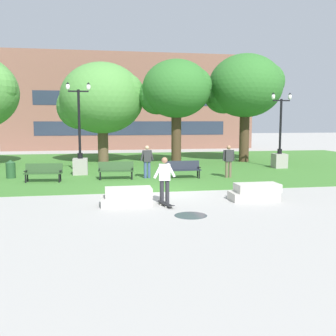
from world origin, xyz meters
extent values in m
plane|color=#A3A09B|center=(0.00, 0.00, 0.00)|extent=(140.00, 140.00, 0.00)
cube|color=#3D752D|center=(0.00, 10.00, 0.01)|extent=(40.00, 20.00, 0.02)
cube|color=#B2ADA3|center=(-1.47, -2.36, 0.16)|extent=(1.80, 0.90, 0.32)
cube|color=#BBB6AB|center=(-1.38, -2.36, 0.48)|extent=(1.66, 0.83, 0.32)
cube|color=#B2ADA3|center=(3.39, -2.29, 0.16)|extent=(1.80, 0.90, 0.32)
cube|color=#BBB6AB|center=(3.54, -2.29, 0.48)|extent=(1.66, 0.83, 0.32)
cylinder|color=#28282D|center=(0.04, -2.30, 0.43)|extent=(0.15, 0.15, 0.86)
cylinder|color=#28282D|center=(-0.16, -2.29, 0.43)|extent=(0.15, 0.15, 0.86)
cube|color=white|center=(-0.06, -2.29, 1.16)|extent=(0.41, 0.27, 0.60)
cylinder|color=white|center=(0.20, -2.18, 1.21)|extent=(0.35, 0.12, 0.54)
cylinder|color=white|center=(-0.32, -2.40, 1.21)|extent=(0.35, 0.12, 0.54)
sphere|color=#9E7051|center=(-0.06, -2.29, 1.60)|extent=(0.22, 0.22, 0.22)
cube|color=black|center=(-0.09, -2.78, 0.09)|extent=(0.41, 0.82, 0.02)
cube|color=black|center=(0.04, -3.21, 0.11)|extent=(0.22, 0.17, 0.06)
cube|color=black|center=(-0.21, -2.35, 0.11)|extent=(0.22, 0.17, 0.06)
cylinder|color=silver|center=(0.08, -2.96, 0.03)|extent=(0.04, 0.06, 0.06)
cylinder|color=silver|center=(-0.13, -3.02, 0.03)|extent=(0.04, 0.06, 0.06)
cylinder|color=silver|center=(-0.04, -2.54, 0.03)|extent=(0.04, 0.06, 0.06)
cylinder|color=silver|center=(-0.25, -2.60, 0.03)|extent=(0.04, 0.06, 0.06)
cylinder|color=#47515B|center=(0.47, -4.25, 0.00)|extent=(1.06, 1.06, 0.01)
cube|color=#284723|center=(-5.11, 3.48, 0.46)|extent=(1.84, 0.63, 0.05)
cube|color=#284723|center=(-5.09, 3.73, 0.69)|extent=(1.80, 0.32, 0.46)
cube|color=black|center=(-5.95, 3.57, 0.58)|extent=(0.10, 0.40, 0.04)
cube|color=black|center=(-4.28, 3.39, 0.58)|extent=(0.10, 0.40, 0.04)
cylinder|color=black|center=(-5.93, 3.41, 0.23)|extent=(0.07, 0.07, 0.41)
cylinder|color=black|center=(-4.34, 3.24, 0.23)|extent=(0.07, 0.07, 0.41)
cylinder|color=black|center=(-5.89, 3.73, 0.23)|extent=(0.07, 0.07, 0.41)
cylinder|color=black|center=(-4.30, 3.56, 0.23)|extent=(0.07, 0.07, 0.41)
cube|color=#284723|center=(-1.56, 3.75, 0.46)|extent=(1.82, 0.51, 0.05)
cube|color=#284723|center=(-1.55, 4.00, 0.69)|extent=(1.80, 0.19, 0.46)
cube|color=black|center=(-2.40, 3.78, 0.58)|extent=(0.08, 0.40, 0.04)
cube|color=black|center=(-0.72, 3.71, 0.58)|extent=(0.08, 0.40, 0.04)
cylinder|color=black|center=(-2.37, 3.62, 0.23)|extent=(0.07, 0.07, 0.41)
cylinder|color=black|center=(-0.77, 3.56, 0.23)|extent=(0.07, 0.07, 0.41)
cylinder|color=black|center=(-2.36, 3.94, 0.23)|extent=(0.07, 0.07, 0.41)
cylinder|color=black|center=(-0.76, 3.88, 0.23)|extent=(0.07, 0.07, 0.41)
cube|color=#1E232D|center=(1.92, 3.53, 0.46)|extent=(1.81, 0.48, 0.05)
cube|color=#1E232D|center=(1.91, 3.78, 0.69)|extent=(1.80, 0.17, 0.46)
cube|color=black|center=(1.08, 3.50, 0.58)|extent=(0.07, 0.40, 0.04)
cube|color=black|center=(2.76, 3.55, 0.58)|extent=(0.07, 0.40, 0.04)
cylinder|color=black|center=(1.12, 3.35, 0.23)|extent=(0.07, 0.07, 0.41)
cylinder|color=black|center=(2.72, 3.39, 0.23)|extent=(0.07, 0.07, 0.41)
cylinder|color=black|center=(1.11, 3.67, 0.23)|extent=(0.07, 0.07, 0.41)
cylinder|color=black|center=(2.71, 3.71, 0.23)|extent=(0.07, 0.07, 0.41)
cube|color=gray|center=(8.87, 6.93, 0.47)|extent=(0.80, 0.80, 0.90)
cylinder|color=black|center=(8.87, 6.93, 1.07)|extent=(0.28, 0.28, 0.30)
cylinder|color=black|center=(8.87, 6.93, 2.63)|extent=(0.14, 0.14, 3.43)
cube|color=black|center=(8.87, 6.93, 4.25)|extent=(1.10, 0.08, 0.08)
ellipsoid|color=white|center=(8.32, 6.93, 4.49)|extent=(0.22, 0.22, 0.36)
cone|color=black|center=(8.32, 6.93, 4.68)|extent=(0.20, 0.20, 0.13)
ellipsoid|color=white|center=(9.42, 6.93, 4.49)|extent=(0.22, 0.22, 0.36)
cone|color=black|center=(9.42, 6.93, 4.68)|extent=(0.20, 0.20, 0.13)
cube|color=gray|center=(-3.44, 6.00, 0.47)|extent=(0.80, 0.80, 0.90)
cylinder|color=black|center=(-3.44, 6.00, 1.07)|extent=(0.28, 0.28, 0.30)
cylinder|color=black|center=(-3.44, 6.00, 2.81)|extent=(0.14, 0.14, 3.78)
cube|color=black|center=(-3.44, 6.00, 4.60)|extent=(1.10, 0.08, 0.08)
ellipsoid|color=white|center=(-3.99, 6.00, 4.84)|extent=(0.22, 0.22, 0.36)
cone|color=black|center=(-3.99, 6.00, 5.04)|extent=(0.20, 0.20, 0.13)
ellipsoid|color=white|center=(-2.89, 6.00, 4.84)|extent=(0.22, 0.22, 0.36)
cone|color=black|center=(-2.89, 6.00, 5.04)|extent=(0.20, 0.20, 0.13)
cylinder|color=brown|center=(-2.11, 12.06, 1.49)|extent=(0.73, 0.73, 2.95)
ellipsoid|color=#4C893D|center=(-2.11, 12.06, 4.57)|extent=(5.83, 5.83, 4.95)
sphere|color=#4C893D|center=(-3.72, 12.64, 3.99)|extent=(3.21, 3.21, 3.21)
sphere|color=#4C893D|center=(-0.66, 11.48, 4.86)|extent=(2.91, 2.91, 2.91)
cylinder|color=#42301E|center=(8.04, 11.01, 2.02)|extent=(0.70, 0.70, 4.01)
ellipsoid|color=#2D6B28|center=(8.04, 11.01, 5.48)|extent=(5.29, 5.29, 4.50)
sphere|color=#2D6B28|center=(6.59, 11.54, 4.95)|extent=(2.91, 2.91, 2.91)
sphere|color=#2D6B28|center=(9.37, 10.48, 5.75)|extent=(2.65, 2.65, 2.65)
cylinder|color=#42301E|center=(2.85, 10.27, 1.95)|extent=(0.67, 0.67, 3.85)
ellipsoid|color=#2D6B28|center=(2.85, 10.27, 5.15)|extent=(4.63, 4.63, 3.93)
sphere|color=#2D6B28|center=(1.58, 10.73, 4.68)|extent=(2.54, 2.54, 2.54)
sphere|color=#2D6B28|center=(4.01, 9.80, 5.38)|extent=(2.31, 2.31, 2.31)
cylinder|color=#234C28|center=(-6.98, 5.23, 0.42)|extent=(0.48, 0.48, 0.80)
cone|color=#234C28|center=(-6.98, 5.23, 0.90)|extent=(0.49, 0.49, 0.16)
cylinder|color=brown|center=(4.21, 3.43, 0.45)|extent=(0.15, 0.15, 0.86)
cylinder|color=brown|center=(4.41, 3.45, 0.45)|extent=(0.15, 0.15, 0.86)
cube|color=#2D2D30|center=(4.31, 3.44, 1.18)|extent=(0.42, 0.27, 0.60)
cylinder|color=#2D2D30|center=(4.05, 3.43, 1.20)|extent=(0.14, 0.11, 0.56)
cylinder|color=#2D2D30|center=(4.57, 3.45, 1.20)|extent=(0.14, 0.11, 0.56)
sphere|color=#9E7051|center=(4.31, 3.44, 1.62)|extent=(0.22, 0.22, 0.22)
cylinder|color=#384C7A|center=(0.16, 4.00, 0.45)|extent=(0.15, 0.15, 0.86)
cylinder|color=#384C7A|center=(-0.04, 3.97, 0.45)|extent=(0.15, 0.15, 0.86)
cube|color=#2D2D30|center=(0.06, 3.99, 1.18)|extent=(0.43, 0.30, 0.60)
cylinder|color=#2D2D30|center=(0.32, 4.09, 1.21)|extent=(0.23, 0.13, 0.56)
cylinder|color=#2D2D30|center=(-0.20, 3.89, 1.21)|extent=(0.23, 0.13, 0.56)
sphere|color=tan|center=(0.06, 3.99, 1.62)|extent=(0.22, 0.22, 0.22)
cube|color=brown|center=(0.98, 24.50, 4.92)|extent=(25.74, 1.00, 9.84)
cube|color=#232D3D|center=(0.98, 23.98, 2.20)|extent=(19.31, 0.03, 1.40)
cube|color=#232D3D|center=(0.98, 23.98, 5.20)|extent=(19.31, 0.03, 1.40)
camera|label=1|loc=(-2.38, -16.26, 3.05)|focal=42.00mm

